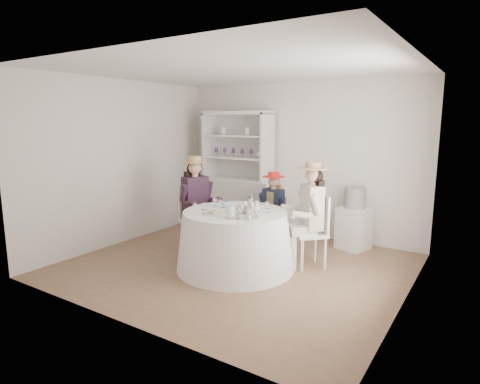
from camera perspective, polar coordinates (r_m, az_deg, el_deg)
The scene contains 23 objects.
ground at distance 5.81m, azimuth -0.54°, elevation -10.39°, with size 4.50×4.50×0.00m, color brown.
ceiling at distance 5.49m, azimuth -0.59°, elevation 17.06°, with size 4.50×4.50×0.00m, color white.
wall_back at distance 7.23m, azimuth 8.21°, elevation 4.57°, with size 4.50×4.50×0.00m, color white.
wall_front at distance 3.99m, azimuth -16.56°, elevation -0.22°, with size 4.50×4.50×0.00m, color white.
wall_left at distance 6.98m, azimuth -16.23°, elevation 4.07°, with size 4.50×4.50×0.00m, color white.
wall_right at distance 4.66m, azimuth 23.22°, elevation 0.81°, with size 4.50×4.50×0.00m, color white.
tea_table at distance 5.57m, azimuth -0.69°, elevation -6.88°, with size 1.62×1.62×0.82m.
hutch at distance 7.55m, azimuth -0.24°, elevation 0.58°, with size 1.42×0.78×2.21m.
side_table at distance 6.70m, azimuth 15.85°, elevation -4.99°, with size 0.43×0.43×0.67m, color silver.
hatbox at distance 6.59m, azimuth 16.06°, elevation -0.77°, with size 0.33×0.33×0.33m, color black.
guest_left at distance 6.31m, azimuth -6.25°, elevation -0.84°, with size 0.62×0.56×1.49m.
guest_mid at distance 6.36m, azimuth 4.66°, elevation -2.02°, with size 0.46×0.47×1.24m.
guest_right at distance 5.63m, azimuth 9.91°, elevation -2.36°, with size 0.63×0.63×1.48m.
spare_chair at distance 6.91m, azimuth 2.81°, elevation -2.41°, with size 0.44×0.44×1.00m.
teacup_a at distance 5.68m, azimuth -2.13°, elevation -1.89°, with size 0.10×0.10×0.08m, color white.
teacup_b at distance 5.72m, azimuth 0.22°, elevation -1.88°, with size 0.06×0.06×0.06m, color white.
teacup_c at distance 5.38m, azimuth 2.41°, elevation -2.62°, with size 0.08×0.08×0.06m, color white.
flower_bowl at distance 5.35m, azimuth 1.25°, elevation -2.73°, with size 0.23×0.23×0.06m, color white.
flower_arrangement at distance 5.29m, azimuth 1.05°, elevation -2.20°, with size 0.18×0.18×0.07m.
table_teapot at distance 5.07m, azimuth -1.19°, elevation -2.94°, with size 0.23×0.16×0.17m.
sandwich_plate at distance 5.31m, azimuth -3.62°, elevation -3.00°, with size 0.27×0.27×0.06m.
cupcake_stand at distance 5.03m, azimuth 1.80°, elevation -2.95°, with size 0.24×0.24×0.22m.
stemware_set at distance 5.45m, azimuth -0.70°, elevation -1.99°, with size 0.92×0.88×0.15m.
Camera 1 is at (3.00, -4.55, 2.04)m, focal length 30.00 mm.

